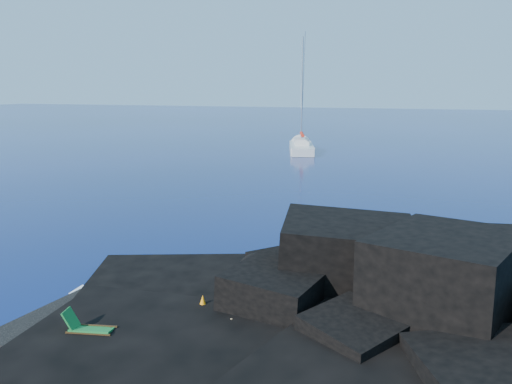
# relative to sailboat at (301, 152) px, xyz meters

# --- Properties ---
(ground) EXTENTS (400.00, 400.00, 0.00)m
(ground) POSITION_rel_sailboat_xyz_m (3.60, -49.16, 0.00)
(ground) COLOR #031331
(ground) RESTS_ON ground
(headland) EXTENTS (24.00, 24.00, 3.60)m
(headland) POSITION_rel_sailboat_xyz_m (16.60, -46.16, 0.00)
(headland) COLOR black
(headland) RESTS_ON ground
(beach) EXTENTS (9.08, 6.86, 0.70)m
(beach) POSITION_rel_sailboat_xyz_m (8.10, -48.66, 0.00)
(beach) COLOR black
(beach) RESTS_ON ground
(surf_foam) EXTENTS (10.00, 8.00, 0.06)m
(surf_foam) POSITION_rel_sailboat_xyz_m (8.60, -44.16, 0.00)
(surf_foam) COLOR white
(surf_foam) RESTS_ON ground
(sailboat) EXTENTS (6.87, 13.91, 14.34)m
(sailboat) POSITION_rel_sailboat_xyz_m (0.00, 0.00, 0.00)
(sailboat) COLOR silver
(sailboat) RESTS_ON ground
(deck_chair) EXTENTS (1.58, 0.97, 1.01)m
(deck_chair) POSITION_rel_sailboat_xyz_m (6.99, -50.04, 0.85)
(deck_chair) COLOR #18702E
(deck_chair) RESTS_ON beach
(towel) EXTENTS (1.85, 1.49, 0.04)m
(towel) POSITION_rel_sailboat_xyz_m (10.28, -48.04, 0.37)
(towel) COLOR white
(towel) RESTS_ON beach
(sunbather) EXTENTS (1.62, 1.16, 0.25)m
(sunbather) POSITION_rel_sailboat_xyz_m (10.28, -48.04, 0.52)
(sunbather) COLOR tan
(sunbather) RESTS_ON towel
(marker_cone) EXTENTS (0.50, 0.50, 0.60)m
(marker_cone) POSITION_rel_sailboat_xyz_m (9.33, -47.10, 0.65)
(marker_cone) COLOR orange
(marker_cone) RESTS_ON beach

